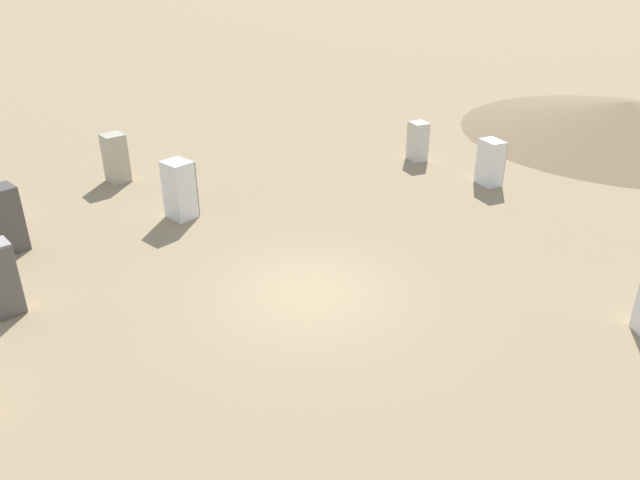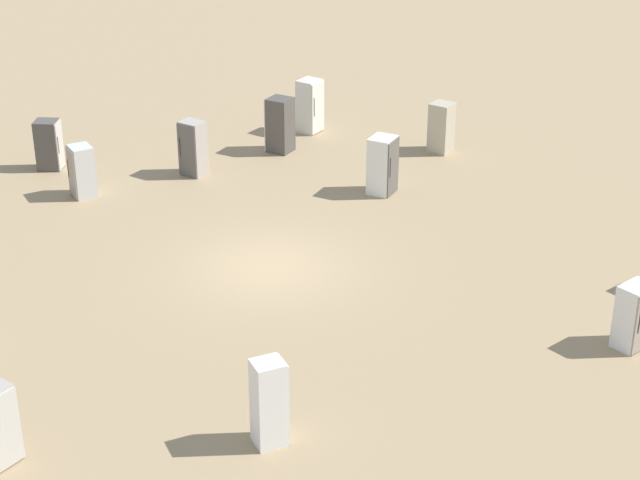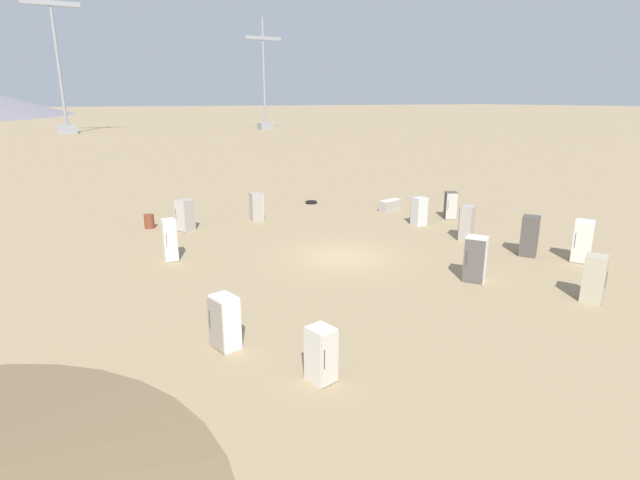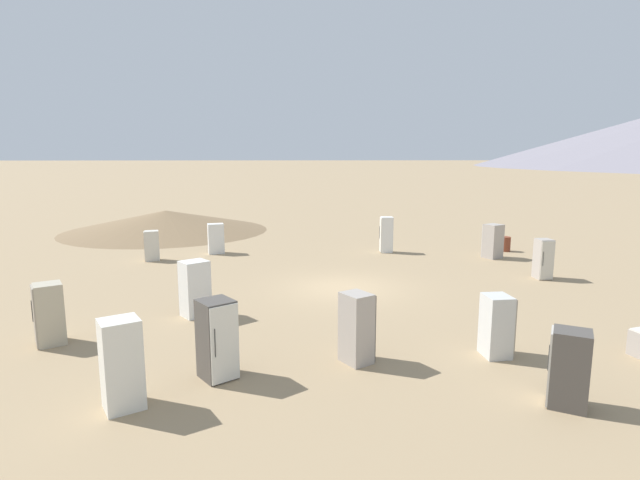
{
  "view_description": "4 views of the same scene",
  "coord_description": "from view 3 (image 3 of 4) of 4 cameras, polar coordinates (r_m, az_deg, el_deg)",
  "views": [
    {
      "loc": [
        -2.1,
        -12.77,
        7.95
      ],
      "look_at": [
        0.36,
        0.5,
        1.14
      ],
      "focal_mm": 35.0,
      "sensor_mm": 36.0,
      "label": 1
    },
    {
      "loc": [
        23.09,
        -9.69,
        12.87
      ],
      "look_at": [
        1.26,
        0.86,
        1.15
      ],
      "focal_mm": 60.0,
      "sensor_mm": 36.0,
      "label": 2
    },
    {
      "loc": [
        10.79,
        18.72,
        6.91
      ],
      "look_at": [
        0.85,
        -0.59,
        0.75
      ],
      "focal_mm": 28.0,
      "sensor_mm": 36.0,
      "label": 3
    },
    {
      "loc": [
        -18.57,
        1.99,
        5.05
      ],
      "look_at": [
        0.36,
        0.87,
        1.82
      ],
      "focal_mm": 28.0,
      "sensor_mm": 36.0,
      "label": 4
    }
  ],
  "objects": [
    {
      "name": "discarded_fridge_2",
      "position": [
        29.49,
        -7.26,
        3.8
      ],
      "size": [
        0.73,
        0.58,
        1.66
      ],
      "rotation": [
        0.0,
        0.0,
        1.59
      ],
      "color": "#A89E93",
      "rests_on": "ground_plane"
    },
    {
      "name": "rusty_barrel",
      "position": [
        29.14,
        -18.93,
        2.03
      ],
      "size": [
        0.54,
        0.54,
        0.78
      ],
      "color": "brown",
      "rests_on": "ground_plane"
    },
    {
      "name": "discarded_fridge_5",
      "position": [
        20.01,
        28.85,
        -3.88
      ],
      "size": [
        0.94,
        0.96,
        1.68
      ],
      "rotation": [
        0.0,
        0.0,
        0.53
      ],
      "color": "#B2A88E",
      "rests_on": "ground_plane"
    },
    {
      "name": "discarded_fridge_11",
      "position": [
        28.76,
        11.26,
        3.24
      ],
      "size": [
        0.76,
        0.71,
        1.58
      ],
      "rotation": [
        0.0,
        0.0,
        3.21
      ],
      "color": "silver",
      "rests_on": "ground_plane"
    },
    {
      "name": "discarded_fridge_12",
      "position": [
        24.55,
        27.8,
        -0.13
      ],
      "size": [
        0.98,
        0.99,
        1.86
      ],
      "rotation": [
        0.0,
        0.0,
        5.23
      ],
      "color": "silver",
      "rests_on": "ground_plane"
    },
    {
      "name": "discarded_fridge_9",
      "position": [
        12.84,
        0.13,
        -12.94
      ],
      "size": [
        0.71,
        0.8,
        1.46
      ],
      "rotation": [
        0.0,
        0.0,
        0.25
      ],
      "color": "beige",
      "rests_on": "ground_plane"
    },
    {
      "name": "discarded_fridge_4",
      "position": [
        20.38,
        17.33,
        -2.09
      ],
      "size": [
        1.05,
        1.06,
        1.78
      ],
      "rotation": [
        0.0,
        0.0,
        5.36
      ],
      "color": "white",
      "rests_on": "ground_plane"
    },
    {
      "name": "discarded_fridge_7",
      "position": [
        32.33,
        8.02,
        3.96
      ],
      "size": [
        1.64,
        0.96,
        0.7
      ],
      "rotation": [
        0.0,
        0.0,
        4.99
      ],
      "color": "#A89E93",
      "rests_on": "ground_plane"
    },
    {
      "name": "scrap_tire",
      "position": [
        34.3,
        -1.01,
        4.35
      ],
      "size": [
        0.8,
        0.8,
        0.17
      ],
      "color": "black",
      "rests_on": "ground_plane"
    },
    {
      "name": "discarded_fridge_10",
      "position": [
        22.86,
        -16.77,
        -0.0
      ],
      "size": [
        0.57,
        0.66,
        1.88
      ],
      "rotation": [
        0.0,
        0.0,
        6.26
      ],
      "color": "white",
      "rests_on": "ground_plane"
    },
    {
      "name": "power_pylon_1",
      "position": [
        117.53,
        -27.45,
        15.34
      ],
      "size": [
        10.57,
        3.62,
        30.19
      ],
      "color": "gray",
      "rests_on": "ground_plane"
    },
    {
      "name": "discarded_fridge_3",
      "position": [
        24.54,
        22.83,
        0.43
      ],
      "size": [
        1.05,
        1.02,
        1.84
      ],
      "rotation": [
        0.0,
        0.0,
        2.18
      ],
      "color": "#4C4742",
      "rests_on": "ground_plane"
    },
    {
      "name": "discarded_fridge_6",
      "position": [
        14.66,
        -10.86,
        -9.19
      ],
      "size": [
        0.8,
        0.92,
        1.56
      ],
      "rotation": [
        0.0,
        0.0,
        4.97
      ],
      "color": "white",
      "rests_on": "ground_plane"
    },
    {
      "name": "discarded_fridge_0",
      "position": [
        30.72,
        14.69,
        3.85
      ],
      "size": [
        0.93,
        0.97,
        1.61
      ],
      "rotation": [
        0.0,
        0.0,
        5.76
      ],
      "color": "#4C4742",
      "rests_on": "ground_plane"
    },
    {
      "name": "discarded_fridge_1",
      "position": [
        26.23,
        16.41,
        1.87
      ],
      "size": [
        0.93,
        0.9,
        1.75
      ],
      "rotation": [
        0.0,
        0.0,
        3.68
      ],
      "color": "#A89E93",
      "rests_on": "ground_plane"
    },
    {
      "name": "power_pylon_0",
      "position": [
        120.48,
        -6.36,
        16.06
      ],
      "size": [
        8.53,
        2.93,
        24.38
      ],
      "color": "gray",
      "rests_on": "ground_plane"
    },
    {
      "name": "ground_plane",
      "position": [
        22.69,
        2.6,
        -1.92
      ],
      "size": [
        1000.0,
        1000.0,
        0.0
      ],
      "primitive_type": "plane",
      "color": "#9E8460"
    },
    {
      "name": "discarded_fridge_8",
      "position": [
        27.98,
        -15.19,
        2.75
      ],
      "size": [
        1.02,
        1.03,
        1.69
      ],
      "rotation": [
        0.0,
        0.0,
        5.21
      ],
      "color": "#A89E93",
      "rests_on": "ground_plane"
    }
  ]
}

